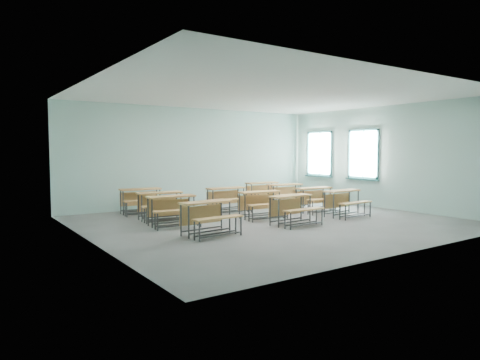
% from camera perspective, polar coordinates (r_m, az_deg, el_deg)
% --- Properties ---
extents(room, '(9.04, 8.04, 3.24)m').
position_cam_1_polar(room, '(10.95, 4.47, 2.83)').
color(room, slate).
rests_on(room, ground).
extents(desk_unit_r0c0, '(1.21, 0.86, 0.72)m').
position_cam_1_polar(desk_unit_r0c0, '(9.19, -4.21, -4.36)').
color(desk_unit_r0c0, '#BA8243').
rests_on(desk_unit_r0c0, ground).
extents(desk_unit_r0c1, '(1.20, 0.84, 0.72)m').
position_cam_1_polar(desk_unit_r0c1, '(10.49, 7.14, -3.35)').
color(desk_unit_r0c1, '#BA8243').
rests_on(desk_unit_r0c1, ground).
extents(desk_unit_r0c2, '(1.20, 0.85, 0.72)m').
position_cam_1_polar(desk_unit_r0c2, '(12.07, 13.79, -2.47)').
color(desk_unit_r0c2, '#BA8243').
rests_on(desk_unit_r0c2, ground).
extents(desk_unit_r1c0, '(1.22, 0.88, 0.72)m').
position_cam_1_polar(desk_unit_r1c0, '(10.41, -8.95, -3.42)').
color(desk_unit_r1c0, '#BA8243').
rests_on(desk_unit_r1c0, ground).
extents(desk_unit_r1c1, '(1.24, 0.91, 0.72)m').
position_cam_1_polar(desk_unit_r1c1, '(11.40, 2.90, -2.73)').
color(desk_unit_r1c1, '#BA8243').
rests_on(desk_unit_r1c1, ground).
extents(desk_unit_r1c2, '(1.18, 0.82, 0.72)m').
position_cam_1_polar(desk_unit_r1c2, '(12.76, 10.09, -2.07)').
color(desk_unit_r1c2, '#BA8243').
rests_on(desk_unit_r1c2, ground).
extents(desk_unit_r2c0, '(1.22, 0.88, 0.72)m').
position_cam_1_polar(desk_unit_r2c0, '(11.33, -10.47, -2.83)').
color(desk_unit_r2c0, '#BA8243').
rests_on(desk_unit_r2c0, ground).
extents(desk_unit_r2c1, '(1.17, 0.79, 0.72)m').
position_cam_1_polar(desk_unit_r2c1, '(12.54, -1.64, -2.12)').
color(desk_unit_r2c1, '#BA8243').
rests_on(desk_unit_r2c1, ground).
extents(desk_unit_r2c2, '(1.25, 0.92, 0.72)m').
position_cam_1_polar(desk_unit_r2c2, '(13.92, 6.22, -1.53)').
color(desk_unit_r2c2, '#BA8243').
rests_on(desk_unit_r2c2, ground).
extents(desk_unit_r3c0, '(1.23, 0.89, 0.72)m').
position_cam_1_polar(desk_unit_r3c0, '(12.53, -13.00, -2.22)').
color(desk_unit_r3c0, '#BA8243').
rests_on(desk_unit_r3c0, ground).
extents(desk_unit_r3c2, '(1.19, 0.83, 0.72)m').
position_cam_1_polar(desk_unit_r3c2, '(14.61, 3.17, -1.25)').
color(desk_unit_r3c2, '#BA8243').
rests_on(desk_unit_r3c2, ground).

